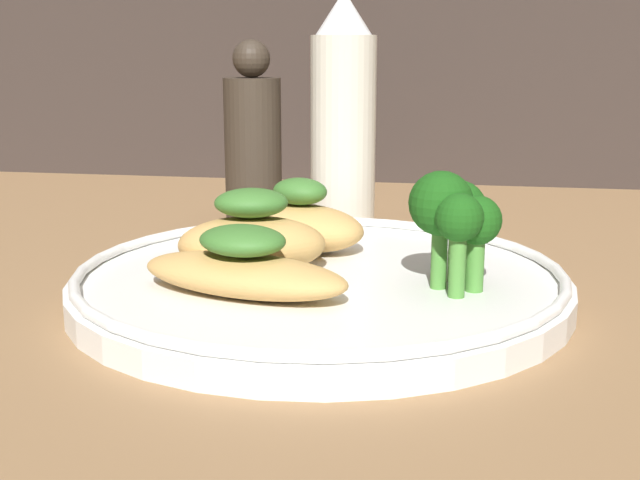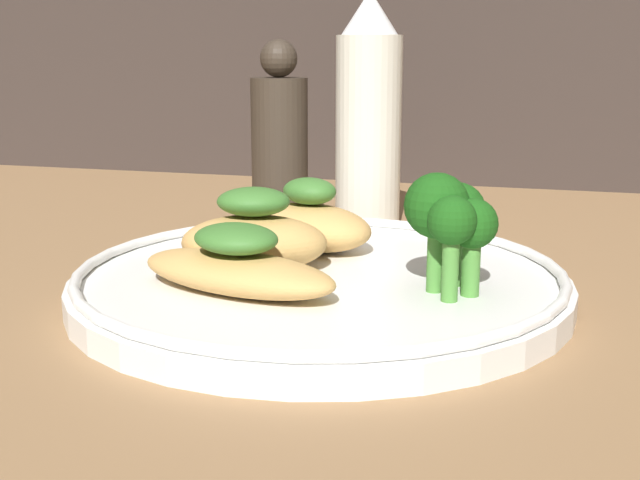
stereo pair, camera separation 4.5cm
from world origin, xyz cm
name	(u,v)px [view 1 (the left image)]	position (x,y,z in cm)	size (l,w,h in cm)	color
ground_plane	(320,307)	(0.00, 0.00, -0.50)	(180.00, 180.00, 1.00)	#936D47
plate	(320,281)	(0.00, 0.00, 0.99)	(27.85, 27.85, 2.00)	white
grilled_meat_front	(243,268)	(-3.19, -4.50, 2.81)	(12.30, 7.12, 3.65)	tan
grilled_meat_middle	(253,238)	(-3.92, 0.25, 3.31)	(9.35, 7.03, 4.79)	tan
grilled_meat_back	(300,223)	(-2.27, 5.46, 3.12)	(9.90, 7.91, 4.60)	tan
broccoli_bunch	(455,214)	(7.38, -1.38, 5.39)	(4.85, 5.45, 6.27)	#4C8E38
sauce_bottle	(343,118)	(-1.63, 18.99, 8.68)	(5.07, 5.07, 18.14)	silver
pepper_grinder	(253,144)	(-8.88, 18.99, 6.54)	(4.54, 4.54, 14.61)	#382D23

